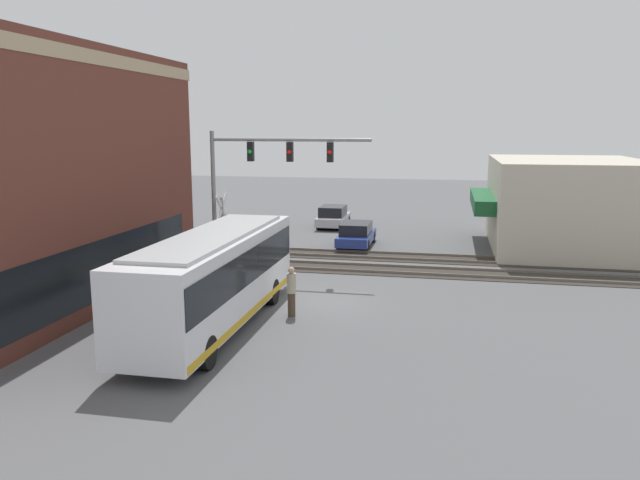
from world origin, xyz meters
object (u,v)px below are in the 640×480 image
Objects in this scene: parked_car_silver at (333,217)px; city_bus at (214,276)px; parked_car_blue at (356,235)px; pedestrian_at_crossing at (240,255)px; pedestrian_near_bus at (291,291)px; crossing_signal at (222,225)px.

city_bus is at bearing 180.00° from parked_car_silver.
parked_car_blue is 7.13m from parked_car_silver.
pedestrian_at_crossing is 7.46m from pedestrian_near_bus.
parked_car_blue is at bearing -29.75° from pedestrian_at_crossing.
pedestrian_near_bus is (1.82, -2.27, -0.87)m from city_bus.
pedestrian_near_bus is at bearing -173.73° from parked_car_silver.
crossing_signal is 8.11m from pedestrian_near_bus.
parked_car_blue is 2.41× the size of pedestrian_near_bus.
pedestrian_near_bus reaches higher than pedestrian_at_crossing.
pedestrian_near_bus is (-6.27, -4.98, -1.34)m from crossing_signal.
parked_car_blue is at bearing -1.36° from pedestrian_near_bus.
city_bus is 2.42× the size of parked_car_blue.
crossing_signal is 14.71m from parked_car_silver.
parked_car_silver is (6.64, 2.60, 0.03)m from parked_car_blue.
pedestrian_at_crossing reaches higher than parked_car_blue.
parked_car_silver is 2.48× the size of pedestrian_at_crossing.
crossing_signal is at bearing 169.30° from parked_car_silver.
pedestrian_at_crossing is (-0.03, -0.88, -1.42)m from crossing_signal.
pedestrian_at_crossing is at bearing 33.35° from pedestrian_near_bus.
city_bus is at bearing -161.44° from crossing_signal.
pedestrian_near_bus is at bearing -146.65° from pedestrian_at_crossing.
pedestrian_at_crossing is at bearing 150.25° from parked_car_blue.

